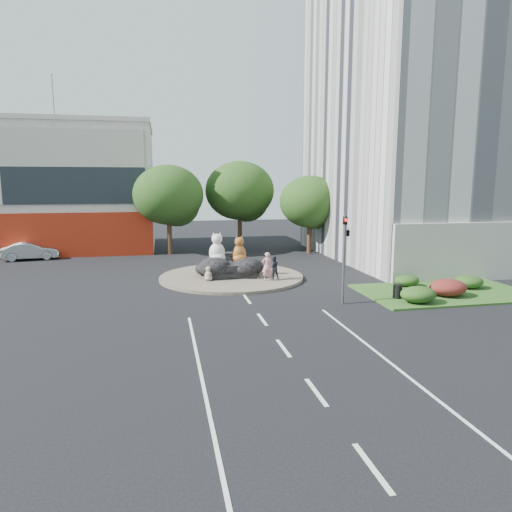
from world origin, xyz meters
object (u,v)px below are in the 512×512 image
at_px(pedestrian_pink, 267,266).
at_px(litter_bin, 397,291).
at_px(cat_tabby, 239,249).
at_px(cat_white, 217,248).
at_px(kitten_white, 267,272).
at_px(kitten_calico, 208,273).
at_px(parked_car, 30,251).
at_px(pedestrian_dark, 274,267).

distance_m(pedestrian_pink, litter_bin, 8.58).
xyz_separation_m(cat_tabby, pedestrian_pink, (1.51, -2.01, -0.89)).
distance_m(cat_white, kitten_white, 3.85).
bearing_deg(kitten_calico, parked_car, -177.58).
distance_m(kitten_white, pedestrian_dark, 0.81).
height_order(cat_white, litter_bin, cat_white).
xyz_separation_m(parked_car, litter_bin, (24.33, -19.13, -0.24)).
distance_m(kitten_calico, pedestrian_dark, 4.40).
xyz_separation_m(pedestrian_pink, litter_bin, (6.31, -5.77, -0.64)).
relative_size(pedestrian_pink, pedestrian_dark, 1.21).
bearing_deg(cat_white, kitten_calico, -122.00).
height_order(cat_tabby, parked_car, cat_tabby).
height_order(kitten_calico, pedestrian_dark, pedestrian_dark).
bearing_deg(pedestrian_pink, kitten_calico, -13.56).
bearing_deg(litter_bin, cat_white, 139.72).
height_order(cat_tabby, pedestrian_pink, cat_tabby).
relative_size(cat_white, pedestrian_pink, 1.13).
bearing_deg(litter_bin, parked_car, 141.82).
bearing_deg(parked_car, cat_tabby, -134.42).
relative_size(cat_tabby, kitten_calico, 1.90).
xyz_separation_m(pedestrian_dark, litter_bin, (5.77, -6.15, -0.47)).
bearing_deg(pedestrian_dark, litter_bin, 129.38).
height_order(pedestrian_pink, litter_bin, pedestrian_pink).
bearing_deg(cat_white, pedestrian_dark, -29.84).
relative_size(kitten_calico, pedestrian_dark, 0.63).
distance_m(pedestrian_pink, pedestrian_dark, 0.69).
bearing_deg(cat_tabby, cat_white, 158.47).
distance_m(cat_white, cat_tabby, 1.55).
relative_size(cat_tabby, pedestrian_dark, 1.20).
height_order(cat_white, parked_car, cat_white).
relative_size(cat_tabby, kitten_white, 2.50).
relative_size(cat_white, kitten_white, 2.85).
distance_m(cat_tabby, pedestrian_pink, 2.67).
height_order(kitten_white, litter_bin, kitten_white).
bearing_deg(cat_tabby, parked_car, 129.46).
bearing_deg(pedestrian_pink, kitten_white, -106.99).
bearing_deg(cat_tabby, kitten_calico, -167.10).
bearing_deg(kitten_calico, litter_bin, 11.39).
bearing_deg(parked_car, pedestrian_pink, -136.47).
bearing_deg(pedestrian_dark, parked_car, -38.73).
xyz_separation_m(kitten_white, litter_bin, (6.06, -6.79, -0.06)).
relative_size(pedestrian_dark, parked_car, 0.34).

